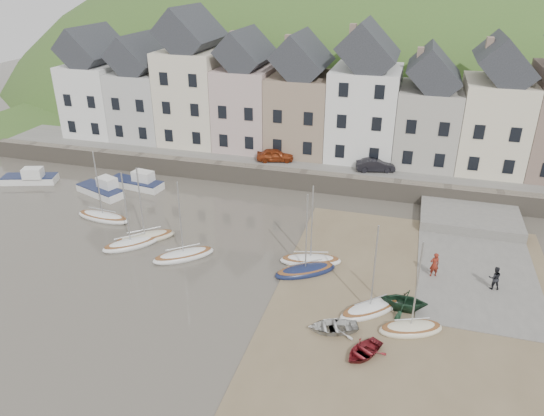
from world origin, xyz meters
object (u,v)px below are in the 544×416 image
(rowboat_red, at_px, (363,351))
(rowboat_green, at_px, (404,300))
(rowboat_white, at_px, (333,326))
(car_right, at_px, (376,165))
(car_left, at_px, (275,155))
(person_red, at_px, (434,265))
(sailboat_0, at_px, (103,217))
(person_dark, at_px, (495,278))

(rowboat_red, bearing_deg, rowboat_green, 99.93)
(rowboat_white, height_order, car_right, car_right)
(rowboat_red, relative_size, car_left, 0.70)
(person_red, bearing_deg, rowboat_red, 46.75)
(car_left, bearing_deg, sailboat_0, 125.32)
(rowboat_green, distance_m, car_right, 19.96)
(rowboat_white, height_order, rowboat_red, rowboat_white)
(car_right, bearing_deg, rowboat_white, 165.20)
(rowboat_white, relative_size, car_right, 0.80)
(car_left, bearing_deg, rowboat_green, -159.72)
(car_left, relative_size, car_right, 1.01)
(rowboat_red, height_order, car_right, car_right)
(rowboat_white, distance_m, car_left, 24.85)
(sailboat_0, height_order, rowboat_green, sailboat_0)
(rowboat_green, relative_size, car_left, 0.77)
(rowboat_red, distance_m, car_right, 24.46)
(sailboat_0, xyz_separation_m, rowboat_red, (23.23, -10.68, 0.07))
(sailboat_0, height_order, person_red, sailboat_0)
(car_right, bearing_deg, car_left, 75.51)
(sailboat_0, relative_size, rowboat_white, 2.14)
(person_red, bearing_deg, car_left, -65.49)
(sailboat_0, distance_m, rowboat_red, 25.57)
(rowboat_white, bearing_deg, sailboat_0, -132.52)
(person_dark, height_order, car_right, car_right)
(rowboat_green, relative_size, car_right, 0.78)
(rowboat_green, bearing_deg, person_red, 158.18)
(rowboat_white, bearing_deg, person_red, 123.99)
(rowboat_white, bearing_deg, car_left, -175.79)
(person_red, relative_size, car_left, 0.48)
(person_dark, bearing_deg, rowboat_green, 27.66)
(rowboat_red, height_order, car_left, car_left)
(rowboat_red, height_order, person_dark, person_dark)
(person_red, height_order, car_left, car_left)
(rowboat_red, bearing_deg, car_right, 126.12)
(person_dark, distance_m, car_right, 18.23)
(rowboat_white, bearing_deg, rowboat_green, 109.75)
(sailboat_0, relative_size, rowboat_green, 2.21)
(person_red, height_order, car_right, car_right)
(car_left, height_order, car_right, car_left)
(rowboat_green, height_order, person_dark, person_dark)
(sailboat_0, relative_size, person_red, 3.51)
(rowboat_green, bearing_deg, rowboat_red, -21.80)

